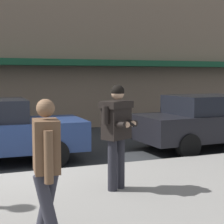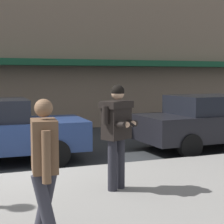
# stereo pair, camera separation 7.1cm
# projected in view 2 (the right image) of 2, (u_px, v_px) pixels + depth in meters

# --- Properties ---
(ground_plane) EXTENTS (80.00, 80.00, 0.00)m
(ground_plane) POSITION_uv_depth(u_px,v_px,m) (13.00, 177.00, 7.79)
(ground_plane) COLOR #2B2D30
(sidewalk) EXTENTS (32.00, 5.30, 0.14)m
(sidewalk) POSITION_uv_depth(u_px,v_px,m) (104.00, 214.00, 5.48)
(sidewalk) COLOR gray
(sidewalk) RESTS_ON ground
(curb_paint_line) EXTENTS (28.00, 0.12, 0.01)m
(curb_paint_line) POSITION_uv_depth(u_px,v_px,m) (60.00, 172.00, 8.19)
(curb_paint_line) COLOR silver
(curb_paint_line) RESTS_ON ground
(parked_sedan_far) EXTENTS (4.58, 2.08, 1.54)m
(parked_sedan_far) POSITION_uv_depth(u_px,v_px,m) (212.00, 121.00, 10.73)
(parked_sedan_far) COLOR black
(parked_sedan_far) RESTS_ON ground
(man_texting_on_phone) EXTENTS (0.63, 0.65, 1.81)m
(man_texting_on_phone) POSITION_uv_depth(u_px,v_px,m) (117.00, 126.00, 6.35)
(man_texting_on_phone) COLOR #23232B
(man_texting_on_phone) RESTS_ON sidewalk
(pedestrian_dark_coat) EXTENTS (0.36, 0.60, 1.70)m
(pedestrian_dark_coat) POSITION_uv_depth(u_px,v_px,m) (45.00, 162.00, 4.28)
(pedestrian_dark_coat) COLOR #33333D
(pedestrian_dark_coat) RESTS_ON sidewalk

